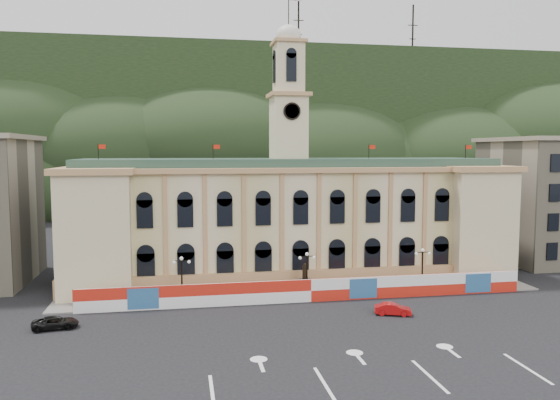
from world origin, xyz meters
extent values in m
plane|color=black|center=(0.00, 0.00, 0.00)|extent=(260.00, 260.00, 0.00)
cube|color=black|center=(0.00, 130.00, 22.00)|extent=(230.00, 70.00, 44.00)
cube|color=#595651|center=(35.00, 110.00, 30.00)|extent=(22.00, 8.00, 14.00)
cube|color=#595651|center=(-48.00, 108.00, 26.00)|extent=(16.00, 7.00, 10.00)
cylinder|color=black|center=(20.00, 115.00, 50.00)|extent=(0.50, 0.50, 20.00)
cylinder|color=black|center=(55.00, 115.00, 50.00)|extent=(0.50, 0.50, 20.00)
cube|color=beige|center=(0.00, 28.00, 7.00)|extent=(55.00, 15.00, 14.00)
cube|color=tan|center=(0.00, 20.20, 1.20)|extent=(56.00, 0.80, 2.40)
cube|color=tan|center=(0.00, 28.00, 14.30)|extent=(56.20, 16.20, 0.60)
cube|color=#2B4839|center=(0.00, 28.00, 15.00)|extent=(53.00, 13.00, 1.20)
cube|color=beige|center=(-23.50, 27.00, 7.00)|extent=(8.00, 17.00, 14.00)
cube|color=beige|center=(23.50, 27.00, 7.00)|extent=(8.00, 17.00, 14.00)
cube|color=beige|center=(0.00, 28.00, 19.60)|extent=(4.40, 4.40, 8.00)
cube|color=tan|center=(0.00, 28.00, 23.80)|extent=(5.20, 5.20, 0.50)
cube|color=beige|center=(0.00, 28.00, 27.10)|extent=(3.60, 3.60, 6.50)
cube|color=tan|center=(0.00, 28.00, 30.50)|extent=(4.20, 4.20, 0.40)
cylinder|color=black|center=(0.00, 25.70, 21.60)|extent=(2.20, 0.20, 2.20)
ellipsoid|color=silver|center=(0.00, 28.00, 31.40)|extent=(3.20, 3.20, 2.72)
cylinder|color=black|center=(0.00, 28.00, 34.60)|extent=(0.12, 0.12, 5.00)
cube|color=red|center=(0.00, 15.00, 1.25)|extent=(50.00, 0.25, 2.50)
cube|color=#2A598C|center=(-18.00, 14.86, 1.25)|extent=(3.20, 0.05, 2.20)
cube|color=#2A598C|center=(6.00, 14.86, 1.25)|extent=(3.20, 0.05, 2.20)
cube|color=#2A598C|center=(20.00, 14.86, 1.25)|extent=(3.20, 0.05, 2.20)
cube|color=slate|center=(0.00, 17.75, 0.08)|extent=(56.00, 5.50, 0.16)
cube|color=#595651|center=(0.00, 18.00, 0.90)|extent=(1.40, 1.40, 1.80)
cylinder|color=black|center=(0.00, 18.00, 2.60)|extent=(0.60, 0.60, 1.60)
sphere|color=black|center=(0.00, 18.00, 3.50)|extent=(0.44, 0.44, 0.44)
cylinder|color=black|center=(-14.00, 17.00, 0.15)|extent=(0.44, 0.44, 0.30)
cylinder|color=black|center=(-14.00, 17.00, 2.40)|extent=(0.18, 0.18, 4.80)
cube|color=black|center=(-14.00, 17.00, 4.70)|extent=(1.60, 0.08, 0.08)
sphere|color=silver|center=(-14.80, 17.00, 4.55)|extent=(0.36, 0.36, 0.36)
sphere|color=silver|center=(-13.20, 17.00, 4.55)|extent=(0.36, 0.36, 0.36)
sphere|color=silver|center=(-14.00, 17.00, 4.95)|extent=(0.40, 0.40, 0.40)
cylinder|color=black|center=(0.00, 17.00, 0.15)|extent=(0.44, 0.44, 0.30)
cylinder|color=black|center=(0.00, 17.00, 2.40)|extent=(0.18, 0.18, 4.80)
cube|color=black|center=(0.00, 17.00, 4.70)|extent=(1.60, 0.08, 0.08)
sphere|color=silver|center=(-0.80, 17.00, 4.55)|extent=(0.36, 0.36, 0.36)
sphere|color=silver|center=(0.80, 17.00, 4.55)|extent=(0.36, 0.36, 0.36)
sphere|color=silver|center=(0.00, 17.00, 4.95)|extent=(0.40, 0.40, 0.40)
cylinder|color=black|center=(14.00, 17.00, 0.15)|extent=(0.44, 0.44, 0.30)
cylinder|color=black|center=(14.00, 17.00, 2.40)|extent=(0.18, 0.18, 4.80)
cube|color=black|center=(14.00, 17.00, 4.70)|extent=(1.60, 0.08, 0.08)
sphere|color=silver|center=(13.20, 17.00, 4.55)|extent=(0.36, 0.36, 0.36)
sphere|color=silver|center=(14.80, 17.00, 4.55)|extent=(0.36, 0.36, 0.36)
sphere|color=silver|center=(14.00, 17.00, 4.95)|extent=(0.40, 0.40, 0.40)
imported|color=#A80C0D|center=(7.06, 8.75, 0.61)|extent=(3.58, 4.49, 1.22)
imported|color=black|center=(-25.71, 10.30, 0.58)|extent=(2.98, 4.63, 1.15)
camera|label=1|loc=(-13.82, -42.41, 16.65)|focal=35.00mm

